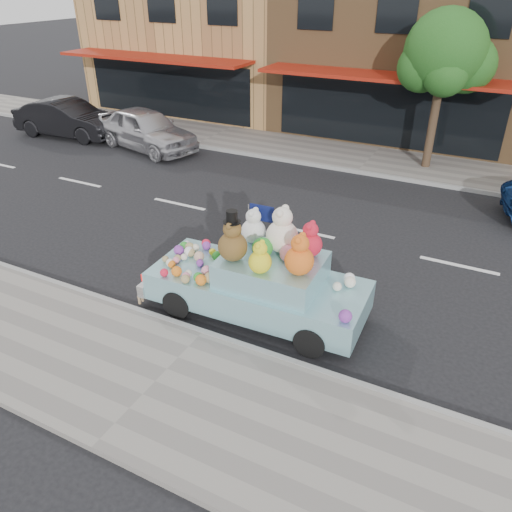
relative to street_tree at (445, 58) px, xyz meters
The scene contains 11 objects.
ground 7.79m from the street_tree, 107.20° to the right, with size 120.00×120.00×0.00m, color black.
near_sidewalk 13.70m from the street_tree, 98.83° to the right, with size 60.00×3.00×0.12m, color gray.
far_sidewalk 4.16m from the street_tree, behind, with size 60.00×3.00×0.12m, color gray.
near_kerb 12.28m from the street_tree, 99.96° to the right, with size 60.00×0.12×0.13m, color gray.
far_kerb 4.44m from the street_tree, 142.59° to the right, with size 60.00×0.12×0.13m, color gray.
storefront_left 13.19m from the street_tree, 155.73° to the left, with size 10.00×9.80×7.30m.
storefront_mid 5.79m from the street_tree, 110.50° to the left, with size 10.00×9.80×7.30m.
street_tree is the anchor object (origin of this frame).
car_silver 10.96m from the street_tree, 165.81° to the right, with size 1.86×4.61×1.57m, color #B8B7BD.
car_dark 14.79m from the street_tree, 169.30° to the right, with size 1.61×4.63×1.53m, color black.
art_car 10.87m from the street_tree, 97.76° to the right, with size 4.54×1.91×2.36m.
Camera 1 is at (4.31, -11.27, 6.04)m, focal length 35.00 mm.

